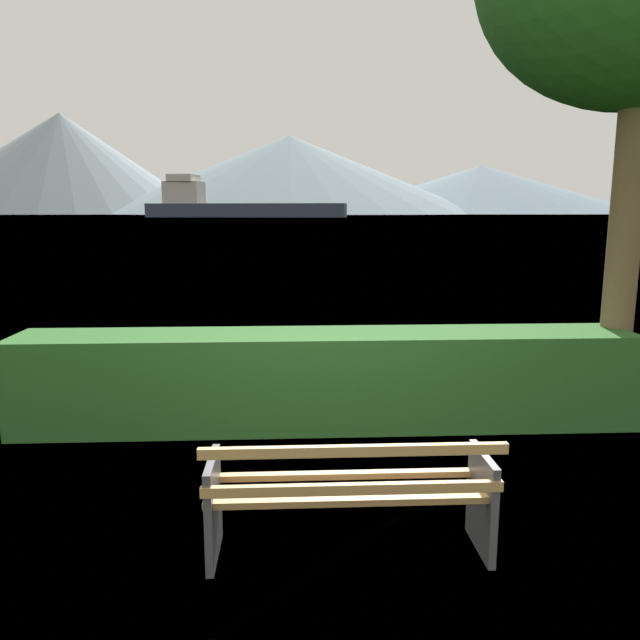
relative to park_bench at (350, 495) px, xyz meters
name	(u,v)px	position (x,y,z in m)	size (l,w,h in m)	color
ground_plane	(348,550)	(0.00, 0.06, -0.43)	(1400.00, 1400.00, 0.00)	#4C6B33
water_surface	(291,216)	(0.00, 306.73, -0.43)	(620.00, 620.00, 0.00)	#6B8EA3
park_bench	(350,495)	(0.00, 0.00, 0.00)	(1.85, 0.57, 0.87)	tan
hedge_row	(327,379)	(0.00, 2.50, 0.07)	(6.42, 0.81, 0.99)	#285B23
cargo_ship_large	(231,205)	(-23.07, 233.74, 4.08)	(77.55, 25.18, 16.14)	#2D384C
distant_hills	(268,175)	(-20.24, 559.40, 34.08)	(659.24, 352.03, 86.22)	gray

